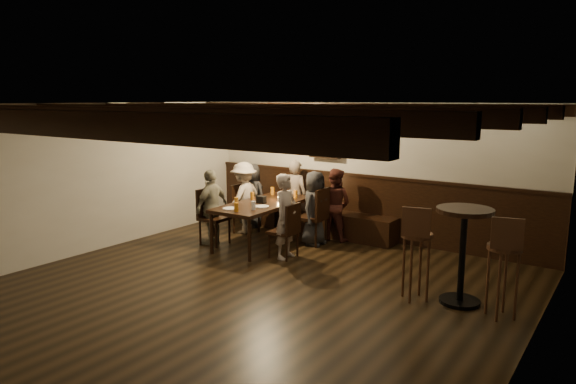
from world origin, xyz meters
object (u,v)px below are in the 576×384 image
Objects in this scene: person_bench_right at (335,204)px; chair_left_far at (214,227)px; person_right_far at (286,216)px; high_top_table at (463,241)px; person_bench_left at (252,195)px; person_bench_centre at (295,196)px; person_left_near at (244,198)px; chair_right_far at (284,241)px; dining_table at (263,206)px; chair_left_near at (246,218)px; person_left_far at (212,207)px; person_right_near at (315,208)px; chair_right_near at (313,227)px; bar_stool_right at (502,280)px; bar_stool_left at (416,265)px.

chair_left_far is at bearing 39.80° from person_bench_right.
person_right_far is 2.80m from high_top_table.
person_bench_left is 0.91m from person_bench_centre.
person_bench_left is 0.48m from person_left_near.
person_bench_left is 1.80m from person_bench_right.
person_left_near is at bearing 58.49° from chair_right_far.
dining_table is 2.18× the size of chair_left_near.
person_right_near is at bearing 120.96° from person_left_far.
chair_left_far is 0.71× the size of person_bench_centre.
person_left_near reaches higher than chair_right_near.
person_bench_right is 1.08× the size of high_top_table.
high_top_table is (4.26, -0.21, 0.49)m from chair_left_far.
dining_table is at bearing 57.96° from chair_left_near.
person_right_near is (1.46, 0.97, -0.01)m from person_left_far.
chair_left_far is at bearing 90.00° from chair_right_far.
person_left_far is 1.07× the size of bar_stool_right.
person_right_near is at bearing 135.07° from bar_stool_left.
person_bench_left is 1.03× the size of bar_stool_left.
person_left_near reaches higher than person_bench_right.
chair_left_near reaches higher than dining_table.
chair_right_far is at bearing 156.54° from bar_stool_right.
person_right_near is 0.95× the size of person_right_far.
chair_left_far is 2.14m from person_bench_right.
dining_table is 2.26× the size of chair_right_far.
chair_right_far is 0.97m from person_right_near.
high_top_table is at bearing 84.70° from person_left_far.
person_bench_left reaches higher than chair_left_near.
person_bench_centre is 1.68m from person_left_far.
chair_left_near is 4.96m from bar_stool_right.
person_right_near is 1.07× the size of high_top_table.
chair_left_far is 1.71m from person_bench_centre.
chair_right_far is 0.68× the size of person_left_far.
person_bench_right is (1.80, 0.08, 0.02)m from person_bench_left.
high_top_table is (3.60, -1.74, 0.10)m from person_bench_centre.
person_bench_left is 1.05× the size of high_top_table.
bar_stool_right is at bearing 148.30° from person_bench_right.
dining_table is 1.53× the size of person_left_far.
chair_left_far is at bearing 64.35° from person_bench_centre.
person_bench_centre reaches higher than chair_left_far.
person_left_far is at bearing 90.00° from chair_right_far.
person_bench_centre reaches higher than dining_table.
person_left_near is 1.10× the size of bar_stool_left.
chair_right_far is (0.74, -0.42, -0.40)m from dining_table.
dining_table is 1.55× the size of person_bench_right.
bar_stool_right is at bearing -114.30° from person_right_near.
person_right_near reaches higher than chair_right_near.
dining_table is 4.15m from bar_stool_right.
person_bench_left is at bearing -161.57° from person_left_near.
person_bench_left reaches higher than bar_stool_right.
person_left_far is at bearing 63.43° from person_bench_centre.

